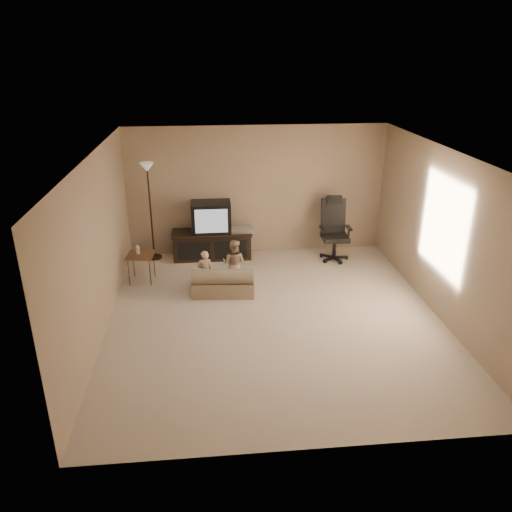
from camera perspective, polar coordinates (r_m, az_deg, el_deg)
The scene contains 9 objects.
floor at distance 7.71m, azimuth 2.11°, elevation -6.96°, with size 5.50×5.50×0.00m, color beige.
room_shell at distance 7.09m, azimuth 2.29°, elevation 3.78°, with size 5.50×5.50×5.50m.
tv_stand at distance 9.72m, azimuth -5.03°, elevation 2.44°, with size 1.56×0.58×1.12m.
office_chair at distance 9.74m, azimuth 8.89°, elevation 2.14°, with size 0.60×0.61×1.22m.
side_table at distance 8.87m, azimuth -13.09°, elevation 0.08°, with size 0.50×0.50×0.69m.
floor_lamp at distance 9.57m, azimuth -12.15°, elevation 7.40°, with size 0.29×0.29×1.88m.
child_sofa at distance 8.32m, azimuth -3.77°, elevation -3.07°, with size 1.07×0.67×0.50m.
toddler_left at distance 8.34m, azimuth -5.84°, elevation -1.79°, with size 0.27×0.20×0.75m, color tan.
toddler_right at distance 8.50m, azimuth -2.53°, elevation -0.84°, with size 0.41×0.23×0.85m, color tan.
Camera 1 is at (-0.94, -6.64, 3.81)m, focal length 35.00 mm.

